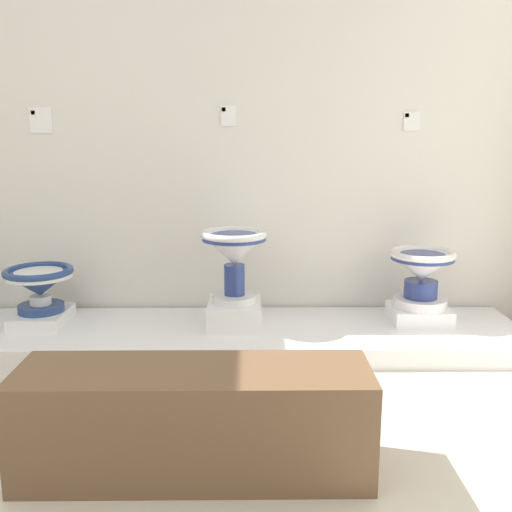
# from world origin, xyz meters

# --- Properties ---
(ground_plane) EXTENTS (5.83, 5.27, 0.02)m
(ground_plane) POSITION_xyz_m (1.92, 0.64, -0.01)
(ground_plane) COLOR beige
(wall_back) EXTENTS (4.03, 0.06, 2.83)m
(wall_back) POSITION_xyz_m (1.92, 2.50, 1.42)
(wall_back) COLOR silver
(wall_back) RESTS_ON ground_plane
(display_platform) EXTENTS (3.35, 0.76, 0.11)m
(display_platform) POSITION_xyz_m (1.92, 2.07, 0.06)
(display_platform) COLOR white
(display_platform) RESTS_ON ground_plane
(plinth_block_broad_patterned) EXTENTS (0.29, 0.38, 0.08)m
(plinth_block_broad_patterned) POSITION_xyz_m (0.79, 2.14, 0.15)
(plinth_block_broad_patterned) COLOR white
(plinth_block_broad_patterned) RESTS_ON display_platform
(antique_toilet_broad_patterned) EXTENTS (0.40, 0.40, 0.26)m
(antique_toilet_broad_patterned) POSITION_xyz_m (0.79, 2.14, 0.37)
(antique_toilet_broad_patterned) COLOR navy
(antique_toilet_broad_patterned) RESTS_ON plinth_block_broad_patterned
(plinth_block_tall_cobalt) EXTENTS (0.31, 0.36, 0.14)m
(plinth_block_tall_cobalt) POSITION_xyz_m (1.93, 2.11, 0.18)
(plinth_block_tall_cobalt) COLOR white
(plinth_block_tall_cobalt) RESTS_ON display_platform
(antique_toilet_tall_cobalt) EXTENTS (0.38, 0.38, 0.42)m
(antique_toilet_tall_cobalt) POSITION_xyz_m (1.93, 2.11, 0.56)
(antique_toilet_tall_cobalt) COLOR white
(antique_toilet_tall_cobalt) RESTS_ON plinth_block_tall_cobalt
(plinth_block_leftmost) EXTENTS (0.34, 0.30, 0.09)m
(plinth_block_leftmost) POSITION_xyz_m (3.02, 2.16, 0.16)
(plinth_block_leftmost) COLOR white
(plinth_block_leftmost) RESTS_ON display_platform
(antique_toilet_leftmost) EXTENTS (0.38, 0.38, 0.34)m
(antique_toilet_leftmost) POSITION_xyz_m (3.02, 2.16, 0.43)
(antique_toilet_leftmost) COLOR white
(antique_toilet_leftmost) RESTS_ON plinth_block_leftmost
(info_placard_first) EXTENTS (0.13, 0.01, 0.15)m
(info_placard_first) POSITION_xyz_m (0.76, 2.46, 1.29)
(info_placard_first) COLOR white
(info_placard_second) EXTENTS (0.09, 0.01, 0.12)m
(info_placard_second) POSITION_xyz_m (1.89, 2.46, 1.32)
(info_placard_second) COLOR white
(info_placard_third) EXTENTS (0.10, 0.01, 0.11)m
(info_placard_third) POSITION_xyz_m (3.00, 2.46, 1.29)
(info_placard_third) COLOR white
(museum_bench) EXTENTS (1.27, 0.36, 0.40)m
(museum_bench) POSITION_xyz_m (1.81, 0.79, 0.20)
(museum_bench) COLOR brown
(museum_bench) RESTS_ON ground_plane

